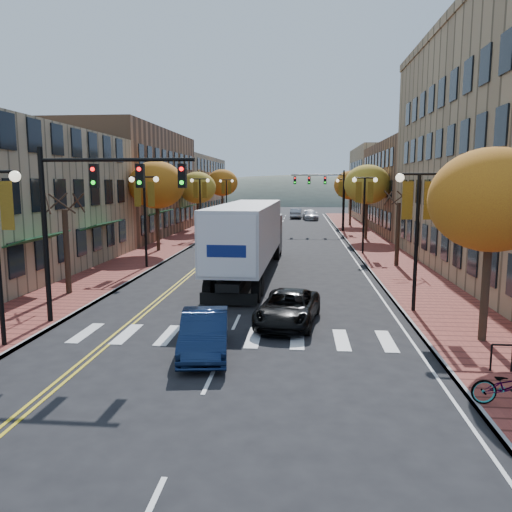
% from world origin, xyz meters
% --- Properties ---
extents(ground, '(200.00, 200.00, 0.00)m').
position_xyz_m(ground, '(0.00, 0.00, 0.00)').
color(ground, black).
rests_on(ground, ground).
extents(sidewalk_left, '(4.00, 85.00, 0.15)m').
position_xyz_m(sidewalk_left, '(-9.00, 32.50, 0.07)').
color(sidewalk_left, brown).
rests_on(sidewalk_left, ground).
extents(sidewalk_right, '(4.00, 85.00, 0.15)m').
position_xyz_m(sidewalk_right, '(9.00, 32.50, 0.07)').
color(sidewalk_right, brown).
rests_on(sidewalk_right, ground).
extents(building_left_mid, '(12.00, 24.00, 11.00)m').
position_xyz_m(building_left_mid, '(-17.00, 36.00, 5.50)').
color(building_left_mid, brown).
rests_on(building_left_mid, ground).
extents(building_left_far, '(12.00, 26.00, 9.50)m').
position_xyz_m(building_left_far, '(-17.00, 61.00, 4.75)').
color(building_left_far, '#9E8966').
rests_on(building_left_far, ground).
extents(building_right_mid, '(15.00, 24.00, 10.00)m').
position_xyz_m(building_right_mid, '(18.50, 42.00, 5.00)').
color(building_right_mid, brown).
rests_on(building_right_mid, ground).
extents(building_right_far, '(15.00, 20.00, 11.00)m').
position_xyz_m(building_right_far, '(18.50, 64.00, 5.50)').
color(building_right_far, '#9E8966').
rests_on(building_right_far, ground).
extents(tree_left_a, '(0.28, 0.28, 4.20)m').
position_xyz_m(tree_left_a, '(-9.00, 8.00, 2.25)').
color(tree_left_a, '#382619').
rests_on(tree_left_a, sidewalk_left).
extents(tree_left_b, '(4.48, 4.48, 7.21)m').
position_xyz_m(tree_left_b, '(-9.00, 24.00, 5.45)').
color(tree_left_b, '#382619').
rests_on(tree_left_b, sidewalk_left).
extents(tree_left_c, '(4.16, 4.16, 6.69)m').
position_xyz_m(tree_left_c, '(-9.00, 40.00, 5.05)').
color(tree_left_c, '#382619').
rests_on(tree_left_c, sidewalk_left).
extents(tree_left_d, '(4.61, 4.61, 7.42)m').
position_xyz_m(tree_left_d, '(-9.00, 58.00, 5.60)').
color(tree_left_d, '#382619').
rests_on(tree_left_d, sidewalk_left).
extents(tree_right_a, '(4.16, 4.16, 6.69)m').
position_xyz_m(tree_right_a, '(9.00, 2.00, 5.05)').
color(tree_right_a, '#382619').
rests_on(tree_right_a, sidewalk_right).
extents(tree_right_b, '(0.28, 0.28, 4.20)m').
position_xyz_m(tree_right_b, '(9.00, 18.00, 2.25)').
color(tree_right_b, '#382619').
rests_on(tree_right_b, sidewalk_right).
extents(tree_right_c, '(4.48, 4.48, 7.21)m').
position_xyz_m(tree_right_c, '(9.00, 34.00, 5.45)').
color(tree_right_c, '#382619').
rests_on(tree_right_c, sidewalk_right).
extents(tree_right_d, '(4.35, 4.35, 7.00)m').
position_xyz_m(tree_right_d, '(9.00, 50.00, 5.29)').
color(tree_right_d, '#382619').
rests_on(tree_right_d, sidewalk_right).
extents(lamp_left_b, '(1.96, 0.36, 6.05)m').
position_xyz_m(lamp_left_b, '(-7.50, 16.00, 4.29)').
color(lamp_left_b, black).
rests_on(lamp_left_b, ground).
extents(lamp_left_c, '(1.96, 0.36, 6.05)m').
position_xyz_m(lamp_left_c, '(-7.50, 34.00, 4.29)').
color(lamp_left_c, black).
rests_on(lamp_left_c, ground).
extents(lamp_left_d, '(1.96, 0.36, 6.05)m').
position_xyz_m(lamp_left_d, '(-7.50, 52.00, 4.29)').
color(lamp_left_d, black).
rests_on(lamp_left_d, ground).
extents(lamp_right_a, '(1.96, 0.36, 6.05)m').
position_xyz_m(lamp_right_a, '(7.50, 6.00, 4.29)').
color(lamp_right_a, black).
rests_on(lamp_right_a, ground).
extents(lamp_right_b, '(1.96, 0.36, 6.05)m').
position_xyz_m(lamp_right_b, '(7.50, 24.00, 4.29)').
color(lamp_right_b, black).
rests_on(lamp_right_b, ground).
extents(lamp_right_c, '(1.96, 0.36, 6.05)m').
position_xyz_m(lamp_right_c, '(7.50, 42.00, 4.29)').
color(lamp_right_c, black).
rests_on(lamp_right_c, ground).
extents(traffic_mast_near, '(6.10, 0.35, 7.00)m').
position_xyz_m(traffic_mast_near, '(-5.48, 3.00, 4.92)').
color(traffic_mast_near, black).
rests_on(traffic_mast_near, ground).
extents(traffic_mast_far, '(6.10, 0.34, 7.00)m').
position_xyz_m(traffic_mast_far, '(5.48, 42.00, 4.92)').
color(traffic_mast_far, black).
rests_on(traffic_mast_far, ground).
extents(semi_truck, '(3.25, 17.73, 4.42)m').
position_xyz_m(semi_truck, '(-0.46, 14.62, 2.58)').
color(semi_truck, black).
rests_on(semi_truck, ground).
extents(navy_sedan, '(2.09, 4.49, 1.43)m').
position_xyz_m(navy_sedan, '(-0.56, 0.14, 0.71)').
color(navy_sedan, '#0E1B39').
rests_on(navy_sedan, ground).
extents(black_suv, '(2.84, 5.03, 1.33)m').
position_xyz_m(black_suv, '(2.11, 3.93, 0.66)').
color(black_suv, black).
rests_on(black_suv, ground).
extents(car_far_white, '(2.18, 4.56, 1.51)m').
position_xyz_m(car_far_white, '(-1.72, 51.81, 0.75)').
color(car_far_white, silver).
rests_on(car_far_white, ground).
extents(car_far_silver, '(2.54, 5.18, 1.45)m').
position_xyz_m(car_far_silver, '(4.07, 60.49, 0.73)').
color(car_far_silver, '#AEAEB6').
rests_on(car_far_silver, ground).
extents(car_far_oncoming, '(1.96, 4.93, 1.60)m').
position_xyz_m(car_far_oncoming, '(1.91, 63.82, 0.80)').
color(car_far_oncoming, '#AAAAB2').
rests_on(car_far_oncoming, ground).
extents(bicycle, '(1.87, 0.68, 0.98)m').
position_xyz_m(bicycle, '(7.80, -3.30, 0.64)').
color(bicycle, gray).
rests_on(bicycle, sidewalk_right).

